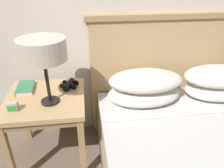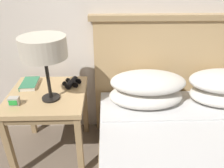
% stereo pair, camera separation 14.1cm
% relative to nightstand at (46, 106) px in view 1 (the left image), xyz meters
% --- Properties ---
extents(nightstand, '(0.58, 0.58, 0.58)m').
position_rel_nightstand_xyz_m(nightstand, '(0.00, 0.00, 0.00)').
color(nightstand, tan).
rests_on(nightstand, ground_plane).
extents(bed, '(1.57, 1.81, 1.11)m').
position_rel_nightstand_xyz_m(bed, '(1.11, -0.45, -0.23)').
color(bed, olive).
rests_on(bed, ground_plane).
extents(table_lamp, '(0.31, 0.31, 0.46)m').
position_rel_nightstand_xyz_m(table_lamp, '(0.05, -0.08, 0.46)').
color(table_lamp, black).
rests_on(table_lamp, nightstand).
extents(book_on_nightstand, '(0.13, 0.21, 0.03)m').
position_rel_nightstand_xyz_m(book_on_nightstand, '(-0.17, 0.14, 0.09)').
color(book_on_nightstand, silver).
rests_on(book_on_nightstand, nightstand).
extents(binoculars_pair, '(0.15, 0.16, 0.05)m').
position_rel_nightstand_xyz_m(binoculars_pair, '(0.18, 0.13, 0.10)').
color(binoculars_pair, black).
rests_on(binoculars_pair, nightstand).
extents(alarm_clock, '(0.07, 0.05, 0.06)m').
position_rel_nightstand_xyz_m(alarm_clock, '(-0.19, -0.15, 0.11)').
color(alarm_clock, '#B7B2A8').
rests_on(alarm_clock, nightstand).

